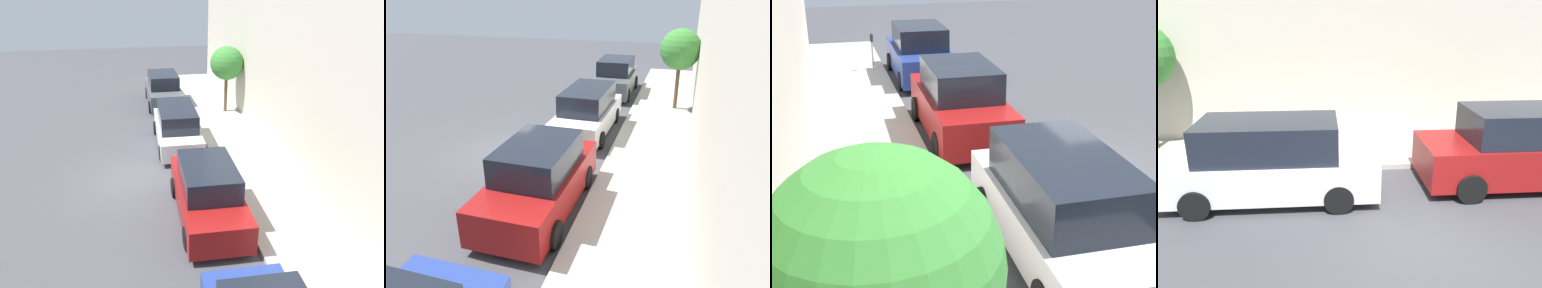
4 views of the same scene
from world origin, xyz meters
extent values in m
plane|color=#424247|center=(0.00, 0.00, 0.00)|extent=(60.00, 60.00, 0.00)
cube|color=#B2ADA3|center=(4.95, 0.00, 0.07)|extent=(2.90, 32.00, 0.15)
cube|color=maroon|center=(2.35, -3.07, 0.70)|extent=(2.05, 4.84, 0.96)
cube|color=black|center=(2.35, -3.07, 1.58)|extent=(1.77, 2.63, 0.80)
cylinder|color=black|center=(1.42, -1.58, 0.35)|extent=(0.22, 0.70, 0.70)
cylinder|color=black|center=(3.28, -1.58, 0.35)|extent=(0.22, 0.70, 0.70)
cylinder|color=black|center=(1.42, -4.55, 0.35)|extent=(0.22, 0.70, 0.70)
cylinder|color=black|center=(3.28, -4.55, 0.35)|extent=(0.22, 0.70, 0.70)
cube|color=silver|center=(2.14, 3.00, 0.64)|extent=(1.99, 4.93, 0.84)
cube|color=black|center=(2.14, 3.00, 1.48)|extent=(1.73, 3.13, 0.84)
cylinder|color=black|center=(1.24, 4.52, 0.33)|extent=(0.22, 0.66, 0.66)
cylinder|color=black|center=(3.04, 4.52, 0.33)|extent=(0.22, 0.66, 0.66)
cylinder|color=black|center=(1.24, 1.48, 0.33)|extent=(0.22, 0.66, 0.66)
cylinder|color=black|center=(3.04, 1.48, 0.33)|extent=(0.22, 0.66, 0.66)
cube|color=#4C5156|center=(2.14, 9.31, 0.70)|extent=(2.03, 4.83, 0.96)
cube|color=black|center=(2.14, 9.31, 1.58)|extent=(1.76, 2.62, 0.80)
cylinder|color=black|center=(1.21, 10.80, 0.36)|extent=(0.22, 0.71, 0.71)
cylinder|color=black|center=(3.07, 10.80, 0.36)|extent=(0.22, 0.71, 0.71)
cylinder|color=black|center=(1.21, 7.82, 0.36)|extent=(0.22, 0.71, 0.71)
cylinder|color=black|center=(3.07, 7.82, 0.36)|extent=(0.22, 0.71, 0.71)
cylinder|color=brown|center=(5.55, 6.93, 1.31)|extent=(0.18, 0.18, 2.32)
sphere|color=#387F33|center=(5.55, 6.93, 2.99)|extent=(1.89, 1.89, 1.89)
camera|label=1|loc=(0.01, -13.47, 7.56)|focal=35.00mm
camera|label=2|loc=(5.80, -11.38, 5.79)|focal=35.00mm
camera|label=3|loc=(5.80, 10.26, 5.32)|focal=50.00mm
camera|label=4|loc=(-6.03, 1.92, 4.16)|focal=35.00mm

